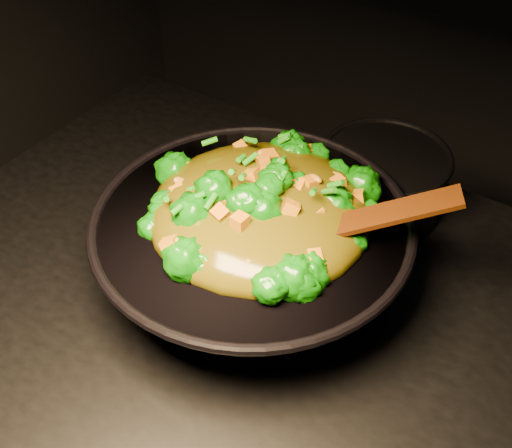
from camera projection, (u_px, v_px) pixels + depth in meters
The scene contains 4 objects.
wok at pixel (252, 251), 0.94m from camera, with size 0.44×0.44×0.12m, color black, non-canonical shape.
stir_fry at pixel (260, 186), 0.87m from camera, with size 0.31×0.31×0.11m, color #106D07, non-canonical shape.
spatula at pixel (359, 221), 0.83m from camera, with size 0.27×0.04×0.01m, color #311204.
back_pot at pixel (382, 181), 1.07m from camera, with size 0.20×0.20×0.12m, color black.
Camera 1 is at (0.32, -0.49, 1.63)m, focal length 45.00 mm.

